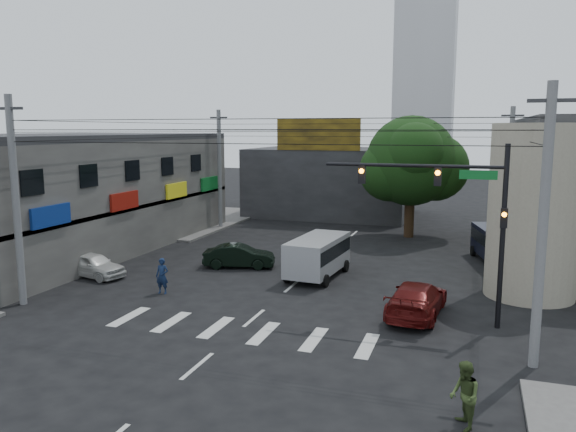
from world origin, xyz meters
The scene contains 20 objects.
ground centered at (0.00, 0.00, 0.00)m, with size 160.00×160.00×0.00m, color black.
sidewalk_far_left centered at (-18.00, 18.00, 0.07)m, with size 16.00×16.00×0.15m, color #514F4C.
building_left centered at (-18.00, 6.00, 3.50)m, with size 14.00×24.00×7.00m, color #413F3D.
corner_column centered at (11.00, 4.00, 4.00)m, with size 4.00×4.00×8.00m, color gray.
building_far centered at (-4.00, 26.00, 3.00)m, with size 14.00×10.00×6.00m, color #232326.
billboard centered at (-4.00, 21.10, 7.30)m, with size 7.00×0.30×2.60m, color olive.
tower_distant centered at (0.00, 70.00, 22.00)m, with size 9.00×9.00×44.00m, color silver.
street_tree centered at (4.00, 17.00, 5.47)m, with size 6.40×6.40×8.70m.
traffic_gantry centered at (7.82, -1.00, 4.83)m, with size 7.10×0.35×7.20m.
utility_pole_near_left centered at (-10.50, -4.50, 4.60)m, with size 0.32×0.32×9.20m, color #59595B.
utility_pole_near_right centered at (10.50, -4.50, 4.60)m, with size 0.32×0.32×9.20m, color #59595B.
utility_pole_far_left centered at (-10.50, 16.00, 4.60)m, with size 0.32×0.32×9.20m, color #59595B.
utility_pole_far_right centered at (10.50, 16.00, 4.60)m, with size 0.32×0.32×9.20m, color #59595B.
dark_sedan centered at (-4.03, 4.76, 0.65)m, with size 4.19×2.39×1.31m, color black.
white_compact centered at (-10.50, 0.41, 0.64)m, with size 4.00×2.28×1.28m, color silver.
maroon_sedan centered at (6.32, -0.49, 0.71)m, with size 2.40×5.06×1.43m, color #4C0B0A.
silver_minivan centered at (0.73, 4.15, 1.05)m, with size 2.44×5.04×2.10m, color #A4A5AC, non-canonical shape.
navy_van centered at (9.81, 10.54, 1.00)m, with size 3.03×5.33×2.01m, color black, non-canonical shape.
traffic_officer centered at (-5.45, -1.09, 0.85)m, with size 0.65×0.45×1.70m, color #111F3E.
pedestrian_olive centered at (8.41, -9.26, 0.90)m, with size 0.94×1.06×1.81m, color #33441F.
Camera 1 is at (8.40, -23.65, 7.74)m, focal length 35.00 mm.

